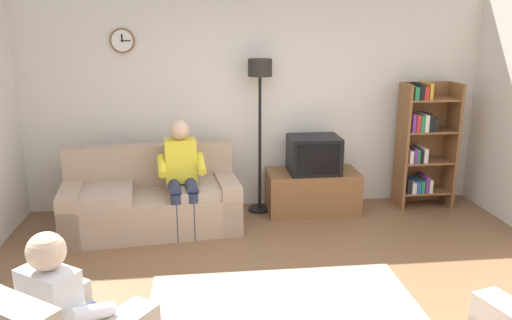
{
  "coord_description": "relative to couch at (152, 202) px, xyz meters",
  "views": [
    {
      "loc": [
        -0.7,
        -3.47,
        2.23
      ],
      "look_at": [
        -0.19,
        0.98,
        1.02
      ],
      "focal_mm": 35.26,
      "sensor_mm": 36.0,
      "label": 1
    }
  ],
  "objects": [
    {
      "name": "person_in_left_armchair",
      "position": [
        -0.26,
        -2.65,
        0.29
      ],
      "size": [
        0.62,
        0.64,
        1.12
      ],
      "color": "silver",
      "rests_on": "ground_plane"
    },
    {
      "name": "tv",
      "position": [
        1.9,
        0.3,
        0.41
      ],
      "size": [
        0.6,
        0.49,
        0.44
      ],
      "color": "black",
      "rests_on": "tv_stand"
    },
    {
      "name": "floor_lamp",
      "position": [
        1.27,
        0.42,
        1.14
      ],
      "size": [
        0.28,
        0.28,
        1.85
      ],
      "color": "black",
      "rests_on": "ground_plane"
    },
    {
      "name": "couch",
      "position": [
        0.0,
        0.0,
        0.0
      ],
      "size": [
        1.98,
        1.08,
        0.9
      ],
      "color": "tan",
      "rests_on": "ground_plane"
    },
    {
      "name": "tv_stand",
      "position": [
        1.9,
        0.32,
        -0.06
      ],
      "size": [
        1.1,
        0.56,
        0.51
      ],
      "color": "brown",
      "rests_on": "ground_plane"
    },
    {
      "name": "bookshelf",
      "position": [
        3.3,
        0.39,
        0.49
      ],
      "size": [
        0.68,
        0.36,
        1.56
      ],
      "color": "brown",
      "rests_on": "ground_plane"
    },
    {
      "name": "ground_plane",
      "position": [
        1.26,
        -1.93,
        -0.31
      ],
      "size": [
        12.0,
        12.0,
        0.0
      ],
      "primitive_type": "plane",
      "color": "brown"
    },
    {
      "name": "person_on_couch",
      "position": [
        0.35,
        -0.11,
        0.39
      ],
      "size": [
        0.54,
        0.57,
        1.24
      ],
      "color": "yellow",
      "rests_on": "ground_plane"
    },
    {
      "name": "back_wall_assembly",
      "position": [
        1.25,
        0.73,
        1.04
      ],
      "size": [
        6.2,
        0.17,
        2.7
      ],
      "color": "silver",
      "rests_on": "ground_plane"
    }
  ]
}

